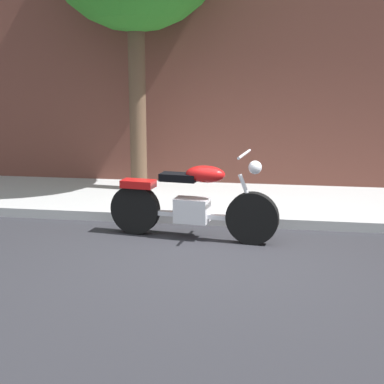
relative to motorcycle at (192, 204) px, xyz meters
The scene contains 3 objects.
ground_plane 0.89m from the motorcycle, 57.68° to the right, with size 60.00×60.00×0.00m, color #28282D.
sidewalk 1.93m from the motorcycle, 77.57° to the left, with size 23.78×2.43×0.14m, color #A7A7A7.
motorcycle is the anchor object (origin of this frame).
Camera 1 is at (0.69, -6.30, 2.19)m, focal length 51.72 mm.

